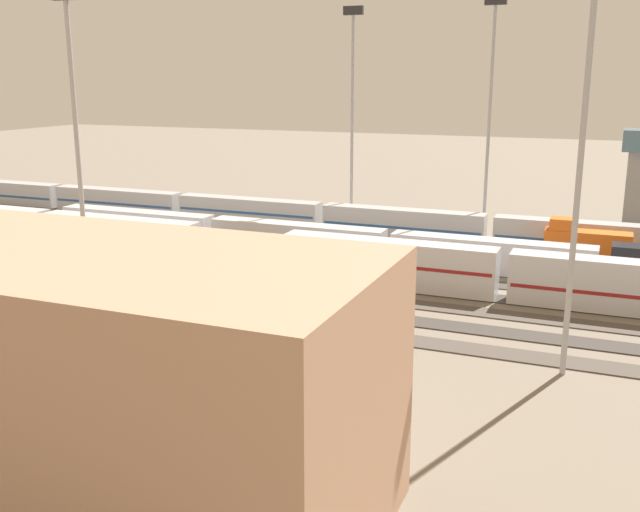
# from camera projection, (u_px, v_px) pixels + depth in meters

# --- Properties ---
(ground_plane) EXTENTS (400.00, 400.00, 0.00)m
(ground_plane) POSITION_uv_depth(u_px,v_px,m) (281.00, 263.00, 87.63)
(ground_plane) COLOR #756B5B
(track_bed_0) EXTENTS (140.00, 2.80, 0.12)m
(track_bed_0) POSITION_uv_depth(u_px,v_px,m) (340.00, 231.00, 105.59)
(track_bed_0) COLOR #3D3833
(track_bed_0) RESTS_ON ground_plane
(track_bed_1) EXTENTS (140.00, 2.80, 0.12)m
(track_bed_1) POSITION_uv_depth(u_px,v_px,m) (327.00, 238.00, 101.10)
(track_bed_1) COLOR #4C443D
(track_bed_1) RESTS_ON ground_plane
(track_bed_2) EXTENTS (140.00, 2.80, 0.12)m
(track_bed_2) POSITION_uv_depth(u_px,v_px,m) (313.00, 245.00, 96.61)
(track_bed_2) COLOR #3D3833
(track_bed_2) RESTS_ON ground_plane
(track_bed_3) EXTENTS (140.00, 2.80, 0.12)m
(track_bed_3) POSITION_uv_depth(u_px,v_px,m) (298.00, 254.00, 92.11)
(track_bed_3) COLOR #4C443D
(track_bed_3) RESTS_ON ground_plane
(track_bed_4) EXTENTS (140.00, 2.80, 0.12)m
(track_bed_4) POSITION_uv_depth(u_px,v_px,m) (281.00, 263.00, 87.62)
(track_bed_4) COLOR #3D3833
(track_bed_4) RESTS_ON ground_plane
(track_bed_5) EXTENTS (140.00, 2.80, 0.12)m
(track_bed_5) POSITION_uv_depth(u_px,v_px,m) (262.00, 273.00, 83.12)
(track_bed_5) COLOR #3D3833
(track_bed_5) RESTS_ON ground_plane
(track_bed_6) EXTENTS (140.00, 2.80, 0.12)m
(track_bed_6) POSITION_uv_depth(u_px,v_px,m) (242.00, 284.00, 78.63)
(track_bed_6) COLOR #4C443D
(track_bed_6) RESTS_ON ground_plane
(track_bed_7) EXTENTS (140.00, 2.80, 0.12)m
(track_bed_7) POSITION_uv_depth(u_px,v_px,m) (219.00, 297.00, 74.14)
(track_bed_7) COLOR #3D3833
(track_bed_7) RESTS_ON ground_plane
(track_bed_8) EXTENTS (140.00, 2.80, 0.12)m
(track_bed_8) POSITION_uv_depth(u_px,v_px,m) (192.00, 311.00, 69.64)
(track_bed_8) COLOR #4C443D
(track_bed_8) RESTS_ON ground_plane
(train_on_track_1) EXTENTS (10.00, 3.00, 5.00)m
(train_on_track_1) POSITION_uv_depth(u_px,v_px,m) (585.00, 244.00, 88.23)
(train_on_track_1) COLOR #D85914
(train_on_track_1) RESTS_ON ground_plane
(train_on_track_4) EXTENTS (47.20, 3.06, 3.80)m
(train_on_track_4) POSITION_uv_depth(u_px,v_px,m) (47.00, 225.00, 100.20)
(train_on_track_4) COLOR silver
(train_on_track_4) RESTS_ON ground_plane
(train_on_track_5) EXTENTS (47.20, 3.06, 5.00)m
(train_on_track_5) POSITION_uv_depth(u_px,v_px,m) (504.00, 275.00, 72.64)
(train_on_track_5) COLOR silver
(train_on_track_5) RESTS_ON ground_plane
(train_on_track_0) EXTENTS (139.00, 3.06, 4.40)m
(train_on_track_0) POSITION_uv_depth(u_px,v_px,m) (309.00, 215.00, 106.89)
(train_on_track_0) COLOR black
(train_on_track_0) RESTS_ON ground_plane
(train_on_track_3) EXTENTS (90.60, 3.00, 4.40)m
(train_on_track_3) POSITION_uv_depth(u_px,v_px,m) (377.00, 245.00, 87.78)
(train_on_track_3) COLOR black
(train_on_track_3) RESTS_ON ground_plane
(light_mast_0) EXTENTS (2.80, 0.70, 32.02)m
(light_mast_0) POSITION_uv_depth(u_px,v_px,m) (491.00, 92.00, 95.96)
(light_mast_0) COLOR #9EA0A5
(light_mast_0) RESTS_ON ground_plane
(light_mast_1) EXTENTS (2.80, 0.70, 29.57)m
(light_mast_1) POSITION_uv_depth(u_px,v_px,m) (75.00, 114.00, 65.60)
(light_mast_1) COLOR #9EA0A5
(light_mast_1) RESTS_ON ground_plane
(light_mast_2) EXTENTS (2.80, 0.70, 31.39)m
(light_mast_2) POSITION_uv_depth(u_px,v_px,m) (352.00, 93.00, 103.68)
(light_mast_2) COLOR #9EA0A5
(light_mast_2) RESTS_ON ground_plane
(light_mast_3) EXTENTS (2.80, 0.70, 32.26)m
(light_mast_3) POSITION_uv_depth(u_px,v_px,m) (585.00, 104.00, 50.22)
(light_mast_3) COLOR #9EA0A5
(light_mast_3) RESTS_ON ground_plane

